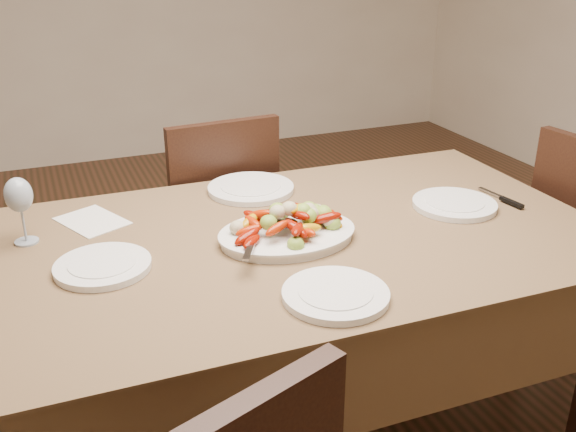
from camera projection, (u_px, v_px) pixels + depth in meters
The scene contains 13 objects.
floor at pixel (317, 379), 2.44m from camera, with size 6.00×6.00×0.00m, color #3B2212.
dining_table at pixel (288, 346), 1.99m from camera, with size 1.84×1.04×0.76m, color brown.
chair_far at pixel (211, 225), 2.60m from camera, with size 0.42×0.42×0.95m, color black, non-canonical shape.
serving_platter at pixel (287, 236), 1.81m from camera, with size 0.38×0.28×0.02m, color white.
roasted_vegetables at pixel (287, 218), 1.79m from camera, with size 0.31×0.21×0.09m, color #720E02, non-canonical shape.
serving_spoon at pixel (270, 233), 1.74m from camera, with size 0.28×0.06×0.03m, color #9EA0A8, non-canonical shape.
plate_left at pixel (103, 266), 1.65m from camera, with size 0.25×0.25×0.02m, color white.
plate_right at pixel (454, 205), 2.03m from camera, with size 0.26×0.26×0.02m, color white.
plate_far at pixel (251, 189), 2.16m from camera, with size 0.29×0.29×0.02m, color white.
plate_near at pixel (336, 295), 1.52m from camera, with size 0.26×0.26×0.02m, color white.
wine_glass at pixel (21, 209), 1.76m from camera, with size 0.08×0.08×0.20m, color #8C99A5, non-canonical shape.
menu_card at pixel (92, 221), 1.93m from camera, with size 0.15×0.21×0.00m, color silver.
table_knife at pixel (502, 199), 2.09m from camera, with size 0.02×0.20×0.01m, color #9EA0A8, non-canonical shape.
Camera 1 is at (-0.86, -1.80, 1.55)m, focal length 40.00 mm.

